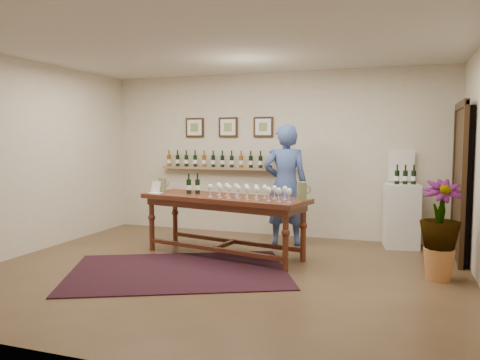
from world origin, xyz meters
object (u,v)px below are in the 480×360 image
(tasting_table, at_px, (224,205))
(display_pedestal, at_px, (401,216))
(person, at_px, (286,185))
(potted_plant, at_px, (440,230))

(tasting_table, relative_size, display_pedestal, 2.58)
(person, bearing_deg, display_pedestal, -178.22)
(tasting_table, relative_size, potted_plant, 2.46)
(display_pedestal, distance_m, person, 1.84)
(tasting_table, xyz_separation_m, display_pedestal, (2.40, 1.39, -0.24))
(display_pedestal, bearing_deg, potted_plant, -75.26)
(tasting_table, distance_m, potted_plant, 2.84)
(potted_plant, bearing_deg, display_pedestal, 104.74)
(potted_plant, distance_m, person, 2.50)
(display_pedestal, xyz_separation_m, person, (-1.73, -0.43, 0.46))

